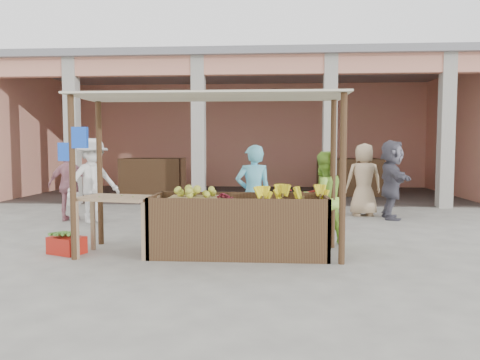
# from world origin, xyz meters

# --- Properties ---
(ground) EXTENTS (60.00, 60.00, 0.00)m
(ground) POSITION_xyz_m (0.00, 0.00, 0.00)
(ground) COLOR slate
(ground) RESTS_ON ground
(market_building) EXTENTS (14.40, 6.40, 4.20)m
(market_building) POSITION_xyz_m (0.05, 8.93, 2.70)
(market_building) COLOR tan
(market_building) RESTS_ON ground
(fruit_stall) EXTENTS (2.60, 0.95, 0.80)m
(fruit_stall) POSITION_xyz_m (0.50, 0.00, 0.40)
(fruit_stall) COLOR #523A20
(fruit_stall) RESTS_ON ground
(stall_awning) EXTENTS (4.09, 1.35, 2.39)m
(stall_awning) POSITION_xyz_m (-0.01, 0.06, 1.98)
(stall_awning) COLOR #523A20
(stall_awning) RESTS_ON ground
(banana_heap) EXTENTS (0.98, 0.53, 0.18)m
(banana_heap) POSITION_xyz_m (1.26, -0.00, 0.89)
(banana_heap) COLOR yellow
(banana_heap) RESTS_ON fruit_stall
(melon_tray) EXTENTS (0.75, 0.65, 0.20)m
(melon_tray) POSITION_xyz_m (-0.19, 0.06, 0.89)
(melon_tray) COLOR #A18653
(melon_tray) RESTS_ON fruit_stall
(berry_heap) EXTENTS (0.43, 0.35, 0.14)m
(berry_heap) POSITION_xyz_m (0.26, -0.04, 0.87)
(berry_heap) COLOR maroon
(berry_heap) RESTS_ON fruit_stall
(side_table) EXTENTS (1.20, 0.91, 0.88)m
(side_table) POSITION_xyz_m (-1.33, -0.12, 0.74)
(side_table) COLOR #A38062
(side_table) RESTS_ON ground
(papaya_pile) EXTENTS (0.64, 0.36, 0.18)m
(papaya_pile) POSITION_xyz_m (-1.33, -0.12, 0.97)
(papaya_pile) COLOR #3E822A
(papaya_pile) RESTS_ON side_table
(red_crate) EXTENTS (0.60, 0.52, 0.26)m
(red_crate) POSITION_xyz_m (-2.12, -0.10, 0.13)
(red_crate) COLOR red
(red_crate) RESTS_ON ground
(plantain_bundle) EXTENTS (0.41, 0.28, 0.08)m
(plantain_bundle) POSITION_xyz_m (-2.12, -0.10, 0.30)
(plantain_bundle) COLOR #4E8631
(plantain_bundle) RESTS_ON red_crate
(produce_sacks) EXTENTS (0.79, 0.49, 0.60)m
(produce_sacks) POSITION_xyz_m (2.98, 5.14, 0.30)
(produce_sacks) COLOR brown
(produce_sacks) RESTS_ON ground
(vendor_blue) EXTENTS (0.76, 0.63, 1.76)m
(vendor_blue) POSITION_xyz_m (0.68, 0.79, 0.88)
(vendor_blue) COLOR #61C9EA
(vendor_blue) RESTS_ON ground
(vendor_green) EXTENTS (0.90, 0.72, 1.62)m
(vendor_green) POSITION_xyz_m (1.82, 0.77, 0.81)
(vendor_green) COLOR #99D644
(vendor_green) RESTS_ON ground
(motorcycle) EXTENTS (1.09, 2.18, 1.09)m
(motorcycle) POSITION_xyz_m (1.44, 2.52, 0.55)
(motorcycle) COLOR maroon
(motorcycle) RESTS_ON ground
(shopper_a) EXTENTS (1.30, 1.32, 1.93)m
(shopper_a) POSITION_xyz_m (-2.79, 2.70, 0.96)
(shopper_a) COLOR silver
(shopper_a) RESTS_ON ground
(shopper_b) EXTENTS (1.03, 0.63, 1.66)m
(shopper_b) POSITION_xyz_m (-3.38, 2.89, 0.83)
(shopper_b) COLOR #C17C8A
(shopper_b) RESTS_ON ground
(shopper_c) EXTENTS (0.93, 0.64, 1.87)m
(shopper_c) POSITION_xyz_m (3.10, 4.06, 0.93)
(shopper_c) COLOR tan
(shopper_c) RESTS_ON ground
(shopper_d) EXTENTS (0.82, 1.76, 1.85)m
(shopper_d) POSITION_xyz_m (3.64, 3.64, 0.92)
(shopper_d) COLOR #555260
(shopper_d) RESTS_ON ground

